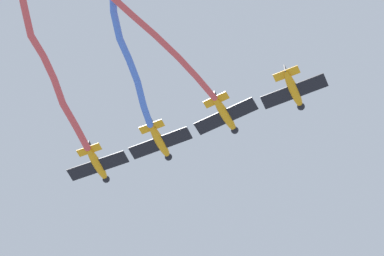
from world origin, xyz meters
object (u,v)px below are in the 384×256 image
at_px(airplane_left_wing, 225,115).
at_px(airplane_slot, 98,165).
at_px(airplane_right_wing, 160,142).
at_px(airplane_lead, 294,90).

height_order(airplane_left_wing, airplane_slot, same).
height_order(airplane_right_wing, airplane_slot, airplane_slot).
distance_m(airplane_left_wing, airplane_slot, 16.23).
height_order(airplane_lead, airplane_right_wing, same).
bearing_deg(airplane_lead, airplane_slot, 89.37).
bearing_deg(airplane_right_wing, airplane_slot, 88.86).
xyz_separation_m(airplane_lead, airplane_left_wing, (7.55, -2.92, 0.30)).
distance_m(airplane_right_wing, airplane_slot, 8.12).
distance_m(airplane_left_wing, airplane_right_wing, 8.12).
distance_m(airplane_lead, airplane_right_wing, 16.22).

